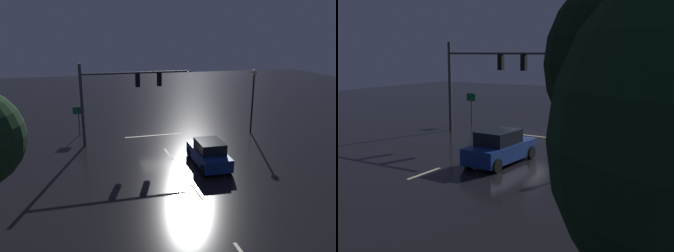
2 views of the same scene
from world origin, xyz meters
TOP-DOWN VIEW (x-y plane):
  - ground_plane at (0.00, 0.00)m, footprint 80.00×80.00m
  - traffic_signal_assembly at (2.93, 0.64)m, footprint 8.55×0.47m
  - lane_dash_far at (0.00, 4.00)m, footprint 0.16×2.20m
  - lane_dash_mid at (0.00, 10.00)m, footprint 0.16×2.20m
  - stop_bar at (0.00, -0.55)m, footprint 5.00×0.16m
  - car_approaching at (-2.05, 6.61)m, footprint 2.05×4.43m
  - street_lamp_left_kerb at (-8.24, 0.68)m, footprint 0.44×0.44m
  - route_sign at (6.07, -2.36)m, footprint 0.90×0.18m

SIDE VIEW (x-z plane):
  - ground_plane at x=0.00m, z-range 0.00..0.00m
  - lane_dash_far at x=0.00m, z-range 0.00..0.01m
  - lane_dash_mid at x=0.00m, z-range 0.00..0.01m
  - stop_bar at x=0.00m, z-range 0.00..0.01m
  - car_approaching at x=-2.05m, z-range -0.05..1.65m
  - route_sign at x=6.07m, z-range 0.54..3.00m
  - street_lamp_left_kerb at x=-8.24m, z-range 1.05..6.46m
  - traffic_signal_assembly at x=2.93m, z-range 1.18..7.41m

